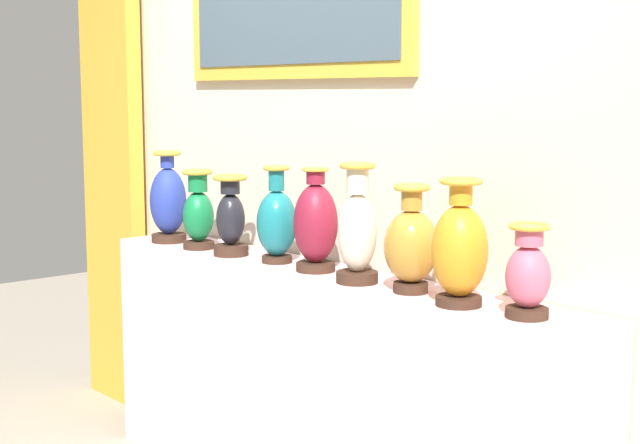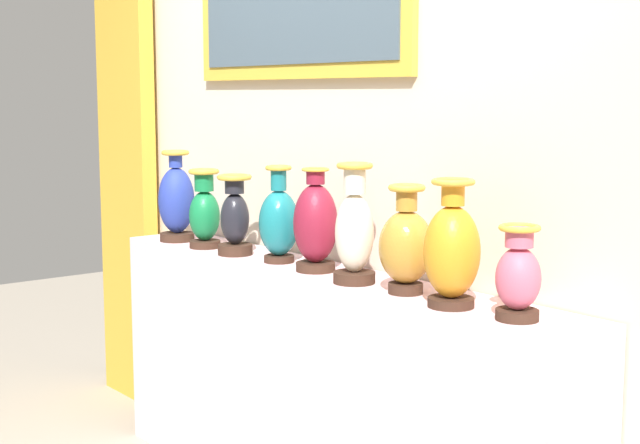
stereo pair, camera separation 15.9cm
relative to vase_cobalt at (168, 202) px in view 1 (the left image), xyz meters
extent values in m
cube|color=beige|center=(0.98, 0.05, -0.67)|extent=(2.42, 0.34, 0.97)
cube|color=beige|center=(0.98, 0.28, 0.41)|extent=(4.37, 0.10, 3.12)
cube|color=gold|center=(0.62, 0.22, 0.83)|extent=(1.38, 0.03, 0.58)
cube|color=#455764|center=(0.62, 0.20, 0.83)|extent=(1.26, 0.01, 0.46)
cube|color=gold|center=(-0.79, 0.16, 0.15)|extent=(0.49, 0.08, 2.60)
cylinder|color=#382319|center=(0.00, 0.00, -0.17)|extent=(0.16, 0.16, 0.04)
ellipsoid|color=#263899|center=(0.00, 0.00, 0.00)|extent=(0.16, 0.16, 0.30)
cylinder|color=#263899|center=(0.00, 0.00, 0.19)|extent=(0.06, 0.06, 0.07)
torus|color=gold|center=(0.00, 0.00, 0.22)|extent=(0.13, 0.13, 0.02)
cylinder|color=#382319|center=(0.25, 0.00, -0.17)|extent=(0.13, 0.13, 0.03)
ellipsoid|color=#14723D|center=(0.25, 0.00, -0.04)|extent=(0.13, 0.13, 0.22)
cylinder|color=#14723D|center=(0.25, 0.00, 0.11)|extent=(0.08, 0.08, 0.09)
torus|color=gold|center=(0.25, 0.00, 0.15)|extent=(0.13, 0.13, 0.02)
cylinder|color=#382319|center=(0.48, 0.00, -0.16)|extent=(0.14, 0.14, 0.04)
ellipsoid|color=black|center=(0.48, 0.00, -0.03)|extent=(0.12, 0.12, 0.21)
cylinder|color=black|center=(0.48, 0.00, 0.11)|extent=(0.08, 0.08, 0.07)
torus|color=gold|center=(0.48, 0.00, 0.14)|extent=(0.14, 0.14, 0.02)
cylinder|color=#382319|center=(0.73, 0.04, -0.17)|extent=(0.12, 0.12, 0.03)
ellipsoid|color=#19727A|center=(0.73, 0.04, -0.03)|extent=(0.16, 0.16, 0.26)
cylinder|color=#19727A|center=(0.73, 0.04, 0.15)|extent=(0.06, 0.06, 0.09)
torus|color=gold|center=(0.73, 0.04, 0.19)|extent=(0.10, 0.10, 0.02)
cylinder|color=#382319|center=(0.97, 0.03, -0.17)|extent=(0.15, 0.15, 0.03)
ellipsoid|color=maroon|center=(0.97, 0.03, 0.00)|extent=(0.17, 0.17, 0.30)
cylinder|color=maroon|center=(0.97, 0.03, 0.17)|extent=(0.07, 0.07, 0.05)
torus|color=gold|center=(0.97, 0.03, 0.20)|extent=(0.10, 0.10, 0.01)
cylinder|color=#382319|center=(1.24, 0.00, -0.16)|extent=(0.15, 0.15, 0.04)
ellipsoid|color=beige|center=(1.24, 0.00, 0.00)|extent=(0.14, 0.14, 0.28)
cylinder|color=beige|center=(1.24, 0.00, 0.18)|extent=(0.08, 0.08, 0.10)
torus|color=gold|center=(1.24, 0.00, 0.23)|extent=(0.13, 0.13, 0.02)
cylinder|color=#382319|center=(1.48, 0.02, -0.17)|extent=(0.12, 0.12, 0.04)
ellipsoid|color=#B27F2D|center=(1.48, 0.02, -0.03)|extent=(0.18, 0.18, 0.25)
cylinder|color=#B27F2D|center=(1.48, 0.02, 0.14)|extent=(0.07, 0.07, 0.08)
torus|color=gold|center=(1.48, 0.02, 0.17)|extent=(0.12, 0.12, 0.02)
cylinder|color=#382319|center=(1.71, -0.01, -0.17)|extent=(0.15, 0.15, 0.03)
ellipsoid|color=orange|center=(1.71, -0.01, -0.01)|extent=(0.18, 0.18, 0.29)
cylinder|color=orange|center=(1.71, -0.01, 0.18)|extent=(0.07, 0.07, 0.07)
torus|color=gold|center=(1.71, -0.01, 0.21)|extent=(0.14, 0.14, 0.02)
cylinder|color=#382319|center=(1.96, 0.02, -0.17)|extent=(0.13, 0.13, 0.03)
ellipsoid|color=#CC5972|center=(1.96, 0.02, -0.06)|extent=(0.13, 0.13, 0.19)
cylinder|color=#CC5972|center=(1.96, 0.02, 0.06)|extent=(0.08, 0.08, 0.06)
torus|color=gold|center=(1.96, 0.02, 0.09)|extent=(0.12, 0.12, 0.02)
camera|label=1|loc=(3.59, -2.26, 0.48)|focal=52.47mm
camera|label=2|loc=(3.70, -2.13, 0.48)|focal=52.47mm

